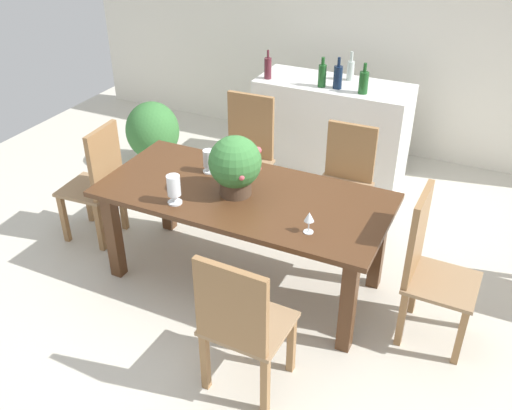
{
  "coord_description": "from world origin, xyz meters",
  "views": [
    {
      "loc": [
        1.54,
        -3.12,
        2.73
      ],
      "look_at": [
        0.05,
        0.01,
        0.62
      ],
      "focal_mm": 40.09,
      "sensor_mm": 36.0,
      "label": 1
    }
  ],
  "objects_px": {
    "wine_glass": "(309,218)",
    "wine_bottle_clear": "(351,70)",
    "chair_far_right": "(346,177)",
    "chair_near_right": "(240,322)",
    "flower_centerpiece": "(235,165)",
    "kitchen_counter": "(331,129)",
    "chair_far_left": "(246,150)",
    "crystal_vase_left": "(209,160)",
    "potted_plant_floor": "(153,132)",
    "wine_bottle_tall": "(268,68)",
    "chair_foot_end": "(428,263)",
    "dining_table": "(244,206)",
    "crystal_vase_center_near": "(174,187)",
    "wine_bottle_amber": "(364,82)",
    "chair_head_end": "(98,180)",
    "wine_bottle_green": "(338,77)",
    "wine_bottle_dark": "(322,75)"
  },
  "relations": [
    {
      "from": "chair_head_end",
      "to": "wine_bottle_tall",
      "type": "height_order",
      "value": "wine_bottle_tall"
    },
    {
      "from": "chair_far_left",
      "to": "kitchen_counter",
      "type": "bearing_deg",
      "value": 61.87
    },
    {
      "from": "chair_near_right",
      "to": "potted_plant_floor",
      "type": "relative_size",
      "value": 1.44
    },
    {
      "from": "kitchen_counter",
      "to": "wine_bottle_green",
      "type": "distance_m",
      "value": 0.59
    },
    {
      "from": "chair_head_end",
      "to": "wine_bottle_clear",
      "type": "relative_size",
      "value": 3.73
    },
    {
      "from": "wine_bottle_amber",
      "to": "dining_table",
      "type": "bearing_deg",
      "value": -100.15
    },
    {
      "from": "wine_bottle_dark",
      "to": "crystal_vase_center_near",
      "type": "bearing_deg",
      "value": -97.58
    },
    {
      "from": "chair_foot_end",
      "to": "chair_far_left",
      "type": "bearing_deg",
      "value": 62.27
    },
    {
      "from": "dining_table",
      "to": "flower_centerpiece",
      "type": "height_order",
      "value": "flower_centerpiece"
    },
    {
      "from": "chair_near_right",
      "to": "wine_bottle_clear",
      "type": "bearing_deg",
      "value": -81.48
    },
    {
      "from": "chair_foot_end",
      "to": "wine_bottle_tall",
      "type": "relative_size",
      "value": 3.84
    },
    {
      "from": "chair_far_right",
      "to": "wine_glass",
      "type": "bearing_deg",
      "value": -85.61
    },
    {
      "from": "flower_centerpiece",
      "to": "wine_bottle_green",
      "type": "distance_m",
      "value": 1.81
    },
    {
      "from": "wine_bottle_amber",
      "to": "wine_bottle_tall",
      "type": "xyz_separation_m",
      "value": [
        -0.92,
        -0.0,
        -0.0
      ]
    },
    {
      "from": "chair_far_right",
      "to": "chair_head_end",
      "type": "distance_m",
      "value": 1.98
    },
    {
      "from": "wine_bottle_amber",
      "to": "wine_bottle_clear",
      "type": "distance_m",
      "value": 0.36
    },
    {
      "from": "wine_glass",
      "to": "potted_plant_floor",
      "type": "xyz_separation_m",
      "value": [
        -2.23,
        1.53,
        -0.49
      ]
    },
    {
      "from": "chair_far_left",
      "to": "wine_bottle_tall",
      "type": "height_order",
      "value": "wine_bottle_tall"
    },
    {
      "from": "kitchen_counter",
      "to": "chair_far_left",
      "type": "bearing_deg",
      "value": -116.19
    },
    {
      "from": "flower_centerpiece",
      "to": "crystal_vase_left",
      "type": "bearing_deg",
      "value": 148.5
    },
    {
      "from": "flower_centerpiece",
      "to": "crystal_vase_left",
      "type": "relative_size",
      "value": 2.41
    },
    {
      "from": "kitchen_counter",
      "to": "wine_bottle_green",
      "type": "bearing_deg",
      "value": -61.89
    },
    {
      "from": "chair_foot_end",
      "to": "wine_glass",
      "type": "bearing_deg",
      "value": 111.57
    },
    {
      "from": "wine_bottle_dark",
      "to": "chair_head_end",
      "type": "bearing_deg",
      "value": -124.86
    },
    {
      "from": "chair_far_left",
      "to": "chair_foot_end",
      "type": "relative_size",
      "value": 0.99
    },
    {
      "from": "chair_head_end",
      "to": "crystal_vase_left",
      "type": "relative_size",
      "value": 5.72
    },
    {
      "from": "crystal_vase_center_near",
      "to": "wine_bottle_amber",
      "type": "distance_m",
      "value": 2.17
    },
    {
      "from": "wine_glass",
      "to": "wine_bottle_clear",
      "type": "distance_m",
      "value": 2.35
    },
    {
      "from": "chair_foot_end",
      "to": "wine_bottle_tall",
      "type": "xyz_separation_m",
      "value": [
        -1.89,
        1.74,
        0.48
      ]
    },
    {
      "from": "wine_bottle_amber",
      "to": "wine_glass",
      "type": "bearing_deg",
      "value": -82.48
    },
    {
      "from": "chair_far_left",
      "to": "wine_bottle_amber",
      "type": "height_order",
      "value": "wine_bottle_amber"
    },
    {
      "from": "flower_centerpiece",
      "to": "crystal_vase_left",
      "type": "distance_m",
      "value": 0.39
    },
    {
      "from": "chair_near_right",
      "to": "chair_far_left",
      "type": "height_order",
      "value": "chair_far_left"
    },
    {
      "from": "crystal_vase_left",
      "to": "potted_plant_floor",
      "type": "xyz_separation_m",
      "value": [
        -1.29,
        1.11,
        -0.48
      ]
    },
    {
      "from": "chair_head_end",
      "to": "wine_bottle_clear",
      "type": "distance_m",
      "value": 2.51
    },
    {
      "from": "chair_far_left",
      "to": "flower_centerpiece",
      "type": "distance_m",
      "value": 1.15
    },
    {
      "from": "chair_near_right",
      "to": "flower_centerpiece",
      "type": "relative_size",
      "value": 2.32
    },
    {
      "from": "chair_head_end",
      "to": "wine_bottle_dark",
      "type": "relative_size",
      "value": 3.69
    },
    {
      "from": "flower_centerpiece",
      "to": "wine_bottle_dark",
      "type": "height_order",
      "value": "wine_bottle_dark"
    },
    {
      "from": "chair_far_right",
      "to": "wine_bottle_clear",
      "type": "bearing_deg",
      "value": 106.05
    },
    {
      "from": "chair_head_end",
      "to": "wine_bottle_dark",
      "type": "xyz_separation_m",
      "value": [
        1.22,
        1.75,
        0.5
      ]
    },
    {
      "from": "dining_table",
      "to": "chair_far_right",
      "type": "relative_size",
      "value": 2.14
    },
    {
      "from": "chair_far_right",
      "to": "chair_foot_end",
      "type": "relative_size",
      "value": 0.9
    },
    {
      "from": "kitchen_counter",
      "to": "wine_bottle_clear",
      "type": "bearing_deg",
      "value": 53.82
    },
    {
      "from": "chair_foot_end",
      "to": "potted_plant_floor",
      "type": "bearing_deg",
      "value": 67.78
    },
    {
      "from": "chair_far_left",
      "to": "flower_centerpiece",
      "type": "height_order",
      "value": "flower_centerpiece"
    },
    {
      "from": "wine_glass",
      "to": "wine_bottle_amber",
      "type": "bearing_deg",
      "value": 97.52
    },
    {
      "from": "chair_foot_end",
      "to": "flower_centerpiece",
      "type": "xyz_separation_m",
      "value": [
        -1.33,
        -0.03,
        0.41
      ]
    },
    {
      "from": "kitchen_counter",
      "to": "wine_bottle_green",
      "type": "height_order",
      "value": "wine_bottle_green"
    },
    {
      "from": "wine_bottle_amber",
      "to": "wine_bottle_dark",
      "type": "height_order",
      "value": "wine_bottle_amber"
    }
  ]
}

